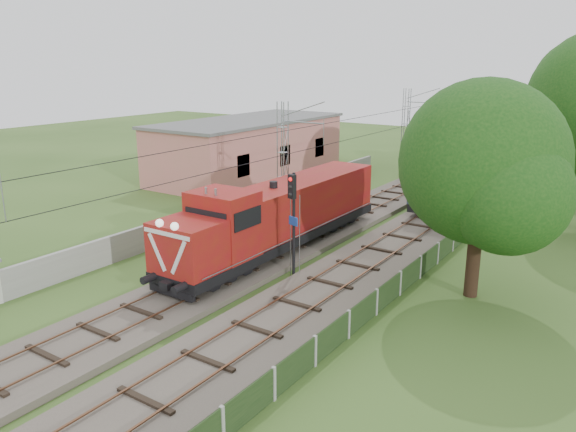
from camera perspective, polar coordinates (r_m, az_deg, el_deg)
The scene contains 12 objects.
ground at distance 26.49m, azimuth -10.02°, elevation -8.02°, with size 140.00×140.00×0.00m, color #34511E.
track_main at distance 31.44m, azimuth -1.18°, elevation -3.57°, with size 4.20×70.00×0.45m.
track_side at distance 40.51m, azimuth 15.42°, elevation 0.26°, with size 4.20×80.00×0.45m.
catenary at distance 36.07m, azimuth -0.47°, elevation 5.29°, with size 3.31×70.00×8.00m.
boundary_wall at distance 38.85m, azimuth -4.78°, elevation 1.00°, with size 0.25×40.00×1.50m, color #9E9E99.
station_building at distance 52.88m, azimuth -3.89°, elevation 7.00°, with size 8.40×20.40×5.22m.
fence at distance 24.32m, azimuth 8.96°, elevation -8.64°, with size 0.12×32.00×1.20m.
locomotive at distance 31.01m, azimuth -0.95°, elevation 0.15°, with size 3.00×17.15×4.35m.
coach_rake at distance 72.33m, azimuth 24.40°, elevation 8.01°, with size 3.26×72.67×3.77m.
signal_post at distance 26.94m, azimuth 0.49°, elevation 0.90°, with size 0.58×0.46×5.34m.
tree_a at distance 25.75m, azimuth 19.33°, elevation 4.96°, with size 7.59×7.23×9.84m.
tree_c at distance 51.07m, azimuth 26.91°, elevation 7.89°, with size 6.34×6.04×8.22m.
Camera 1 is at (17.15, -17.24, 10.51)m, focal length 35.00 mm.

